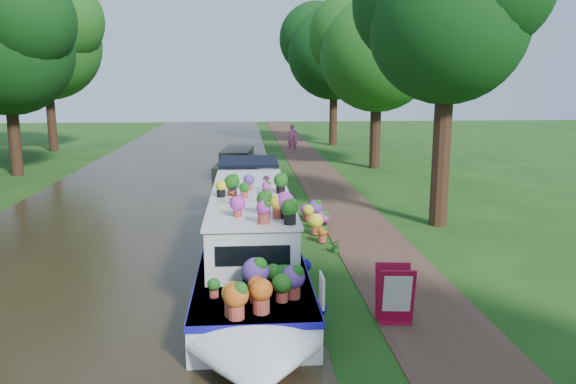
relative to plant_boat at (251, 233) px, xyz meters
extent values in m
plane|color=#183F0F|center=(2.25, 0.63, -0.85)|extent=(100.00, 100.00, 0.00)
cube|color=black|center=(-3.75, 0.63, -0.84)|extent=(10.00, 100.00, 0.02)
cube|color=#452C20|center=(3.45, 0.63, -0.84)|extent=(2.20, 100.00, 0.03)
cube|color=silver|center=(0.00, 0.85, -0.46)|extent=(2.20, 12.00, 0.75)
cube|color=#16119B|center=(0.00, 0.85, -0.14)|extent=(2.24, 12.04, 0.12)
cube|color=silver|center=(0.00, 0.05, 0.44)|extent=(1.80, 7.00, 1.05)
cube|color=silver|center=(0.00, 0.05, 1.00)|extent=(1.90, 7.10, 0.06)
cube|color=black|center=(0.91, 0.05, 0.52)|extent=(0.03, 6.40, 0.38)
cube|color=black|center=(-0.91, 0.05, 0.52)|extent=(0.03, 6.40, 0.38)
cube|color=black|center=(0.00, 5.15, 1.07)|extent=(1.90, 2.40, 0.10)
cube|color=white|center=(1.15, -4.55, 0.22)|extent=(0.04, 0.45, 0.55)
imported|color=#154A13|center=(-0.39, -1.26, 1.24)|extent=(0.27, 0.24, 0.43)
imported|color=#154A13|center=(0.40, 0.17, 1.22)|extent=(0.25, 0.25, 0.38)
cylinder|color=black|center=(6.05, 3.63, 1.42)|extent=(0.56, 0.56, 4.55)
sphere|color=black|center=(6.05, 3.63, 5.38)|extent=(4.80, 4.80, 4.80)
sphere|color=black|center=(5.21, 4.47, 6.10)|extent=(3.84, 3.84, 3.84)
cylinder|color=black|center=(6.75, 15.63, 1.07)|extent=(0.56, 0.56, 3.85)
sphere|color=#154A13|center=(6.75, 15.63, 5.10)|extent=(6.00, 6.00, 6.00)
sphere|color=#154A13|center=(7.95, 14.73, 6.30)|extent=(4.50, 4.50, 4.50)
sphere|color=#154A13|center=(5.70, 16.68, 6.00)|extent=(4.80, 4.80, 4.80)
cylinder|color=black|center=(6.25, 26.63, 1.25)|extent=(0.56, 0.56, 4.20)
sphere|color=black|center=(6.25, 26.63, 5.66)|extent=(6.60, 6.60, 6.60)
sphere|color=black|center=(7.57, 25.64, 6.98)|extent=(4.95, 4.95, 4.95)
sphere|color=black|center=(5.09, 27.79, 6.65)|extent=(5.28, 5.28, 5.28)
cylinder|color=black|center=(-11.25, 14.63, 1.07)|extent=(0.56, 0.56, 3.85)
sphere|color=black|center=(-11.25, 14.63, 5.17)|extent=(6.20, 6.20, 6.20)
sphere|color=black|center=(-10.01, 13.70, 6.41)|extent=(4.65, 4.65, 4.65)
cylinder|color=black|center=(-12.75, 24.63, 1.33)|extent=(0.56, 0.56, 4.38)
sphere|color=#154A13|center=(-12.75, 24.63, 5.97)|extent=(7.00, 7.00, 7.00)
sphere|color=#154A13|center=(-11.35, 23.58, 7.37)|extent=(5.25, 5.25, 5.25)
sphere|color=#154A13|center=(-13.98, 25.86, 7.02)|extent=(5.60, 5.60, 5.60)
cube|color=black|center=(-0.50, 15.02, -0.56)|extent=(2.36, 5.67, 0.55)
cube|color=black|center=(-0.50, 14.56, 0.04)|extent=(1.74, 3.35, 0.64)
cube|color=#A10B2D|center=(2.70, -3.54, -0.81)|extent=(0.65, 0.55, 0.03)
cube|color=#A10B2D|center=(2.70, -3.67, -0.27)|extent=(0.70, 0.34, 1.08)
cube|color=#A10B2D|center=(2.70, -3.41, -0.27)|extent=(0.70, 0.34, 1.08)
cube|color=white|center=(2.70, -3.71, -0.22)|extent=(0.54, 0.23, 0.75)
imported|color=#E05C88|center=(2.93, 22.08, 0.09)|extent=(0.71, 0.50, 1.83)
imported|color=#1C5E1D|center=(2.30, 0.94, -0.66)|extent=(0.43, 0.41, 0.38)
camera|label=1|loc=(-0.12, -13.48, 3.71)|focal=35.00mm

